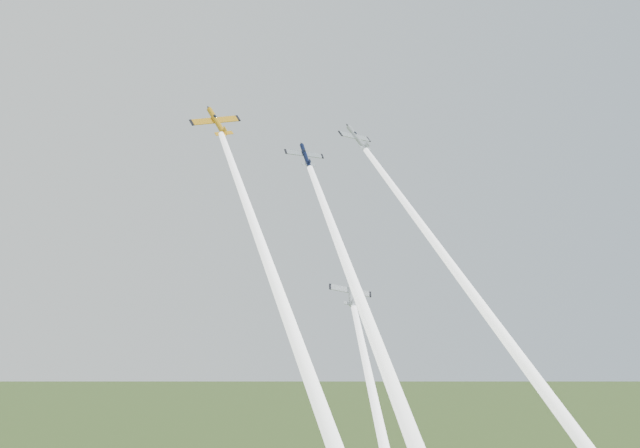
% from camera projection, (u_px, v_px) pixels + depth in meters
% --- Properties ---
extents(plane_yellow, '(10.50, 7.36, 9.13)m').
position_uv_depth(plane_yellow, '(217.00, 122.00, 131.58)').
color(plane_yellow, orange).
extents(smoke_trail_yellow, '(7.39, 45.43, 54.03)m').
position_uv_depth(smoke_trail_yellow, '(279.00, 293.00, 107.31)').
color(smoke_trail_yellow, white).
extents(plane_navy, '(6.95, 5.31, 6.14)m').
position_uv_depth(plane_navy, '(305.00, 155.00, 131.46)').
color(plane_navy, black).
extents(smoke_trail_navy, '(3.11, 38.56, 45.67)m').
position_uv_depth(smoke_trail_navy, '(361.00, 303.00, 109.89)').
color(smoke_trail_navy, white).
extents(plane_silver_right, '(9.71, 8.57, 6.98)m').
position_uv_depth(plane_silver_right, '(357.00, 138.00, 142.33)').
color(plane_silver_right, '#AAB3B8').
extents(smoke_trail_silver_right, '(21.75, 45.40, 57.89)m').
position_uv_depth(smoke_trail_silver_right, '(485.00, 310.00, 121.06)').
color(smoke_trail_silver_right, white).
extents(plane_silver_low, '(8.69, 6.38, 7.35)m').
position_uv_depth(plane_silver_low, '(351.00, 292.00, 129.30)').
color(plane_silver_low, '#B0B6BE').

